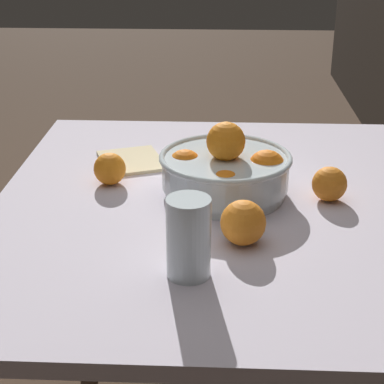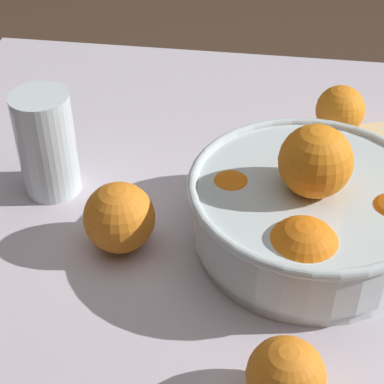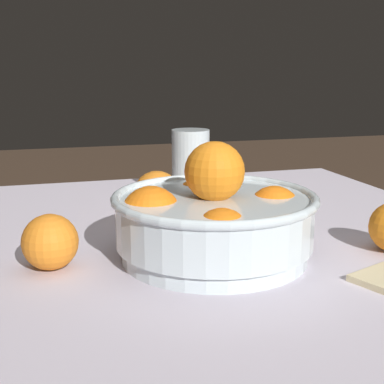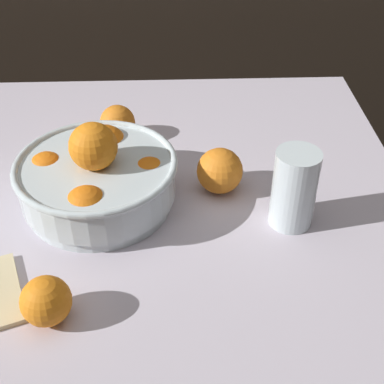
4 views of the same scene
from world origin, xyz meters
name	(u,v)px [view 2 (image 2 of 4)]	position (x,y,z in m)	size (l,w,h in m)	color
dining_table	(271,287)	(0.00, 0.00, 0.62)	(1.04, 0.95, 0.70)	silver
fruit_bowl	(309,210)	(-0.03, 0.00, 0.76)	(0.27, 0.27, 0.16)	silver
juice_glass	(47,149)	(0.29, -0.06, 0.76)	(0.07, 0.07, 0.14)	#F4A314
orange_loose_near_bowl	(340,110)	(-0.08, -0.25, 0.74)	(0.07, 0.07, 0.07)	orange
orange_loose_front	(286,376)	(-0.01, 0.21, 0.74)	(0.07, 0.07, 0.07)	orange
orange_loose_aside	(119,218)	(0.18, 0.03, 0.74)	(0.08, 0.08, 0.08)	orange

